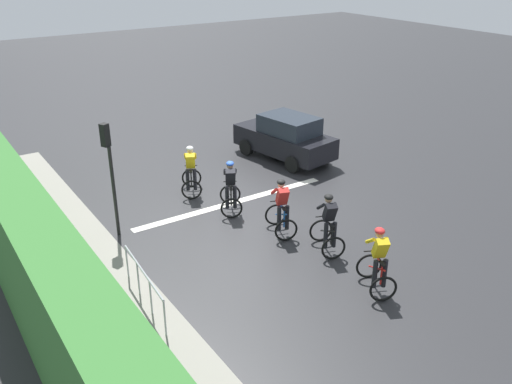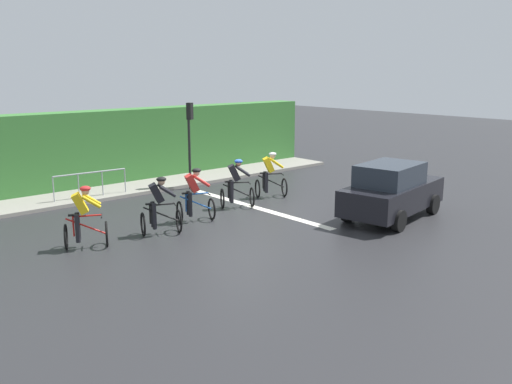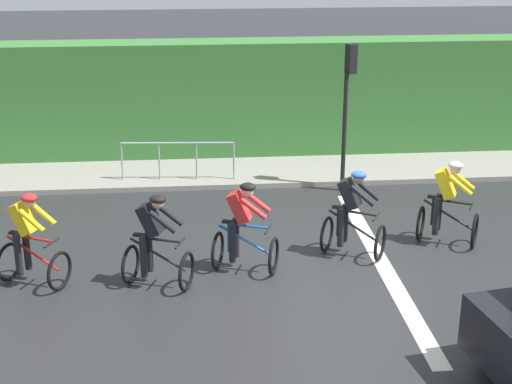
% 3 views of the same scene
% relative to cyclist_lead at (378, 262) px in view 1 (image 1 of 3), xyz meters
% --- Properties ---
extents(ground_plane, '(80.00, 80.00, 0.00)m').
position_rel_cyclist_lead_xyz_m(ground_plane, '(0.30, -5.56, -0.80)').
color(ground_plane, '#28282B').
extents(sidewalk_kerb, '(2.80, 21.48, 0.12)m').
position_rel_cyclist_lead_xyz_m(sidewalk_kerb, '(5.86, -3.56, -0.74)').
color(sidewalk_kerb, gray).
rests_on(sidewalk_kerb, ground).
extents(stone_wall_low, '(0.44, 21.48, 0.45)m').
position_rel_cyclist_lead_xyz_m(stone_wall_low, '(6.76, -3.56, -0.57)').
color(stone_wall_low, gray).
rests_on(stone_wall_low, ground).
extents(hedge_wall, '(1.10, 21.48, 3.00)m').
position_rel_cyclist_lead_xyz_m(hedge_wall, '(7.06, -3.56, 0.70)').
color(hedge_wall, '#387533').
rests_on(hedge_wall, ground).
extents(road_marking_stop_line, '(7.00, 0.30, 0.01)m').
position_rel_cyclist_lead_xyz_m(road_marking_stop_line, '(0.30, -6.16, -0.79)').
color(road_marking_stop_line, silver).
rests_on(road_marking_stop_line, ground).
extents(cyclist_lead, '(1.08, 1.27, 1.66)m').
position_rel_cyclist_lead_xyz_m(cyclist_lead, '(0.00, 0.00, 0.00)').
color(cyclist_lead, black).
rests_on(cyclist_lead, ground).
extents(cyclist_second, '(1.02, 1.25, 1.66)m').
position_rel_cyclist_lead_xyz_m(cyclist_second, '(-0.25, -2.11, 0.00)').
color(cyclist_second, black).
rests_on(cyclist_second, ground).
extents(cyclist_mid, '(0.99, 1.24, 1.66)m').
position_rel_cyclist_lead_xyz_m(cyclist_mid, '(0.21, -3.62, 0.00)').
color(cyclist_mid, black).
rests_on(cyclist_mid, ground).
extents(cyclist_fourth, '(1.12, 1.27, 1.66)m').
position_rel_cyclist_lead_xyz_m(cyclist_fourth, '(0.69, -5.65, 0.00)').
color(cyclist_fourth, black).
rests_on(cyclist_fourth, ground).
extents(cyclist_trailing, '(1.10, 1.27, 1.66)m').
position_rel_cyclist_lead_xyz_m(cyclist_trailing, '(1.07, -7.57, 0.00)').
color(cyclist_trailing, black).
rests_on(cyclist_trailing, ground).
extents(car_black, '(2.38, 4.32, 1.76)m').
position_rel_cyclist_lead_xyz_m(car_black, '(-3.53, -8.49, 0.08)').
color(car_black, black).
rests_on(car_black, ground).
extents(traffic_light_near_crossing, '(0.26, 0.30, 3.34)m').
position_rel_cyclist_lead_xyz_m(traffic_light_near_crossing, '(4.21, -6.24, 1.43)').
color(traffic_light_near_crossing, black).
rests_on(traffic_light_near_crossing, ground).
extents(pedestrian_railing_kerbside, '(0.24, 2.64, 1.03)m').
position_rel_cyclist_lead_xyz_m(pedestrian_railing_kerbside, '(4.96, -2.44, -0.04)').
color(pedestrian_railing_kerbside, '#999EA3').
rests_on(pedestrian_railing_kerbside, ground).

